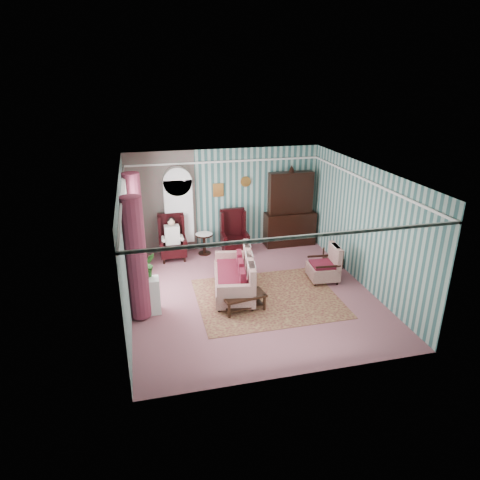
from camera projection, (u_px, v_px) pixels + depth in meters
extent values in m
plane|color=#884F56|center=(252.00, 293.00, 10.07)|extent=(6.00, 6.00, 0.00)
cube|color=#325B58|center=(225.00, 200.00, 12.25)|extent=(5.50, 0.02, 2.90)
cube|color=#325B58|center=(301.00, 301.00, 6.82)|extent=(5.50, 0.02, 2.90)
cube|color=#325B58|center=(125.00, 247.00, 8.94)|extent=(0.02, 6.00, 2.90)
cube|color=#325B58|center=(364.00, 226.00, 10.13)|extent=(0.02, 6.00, 2.90)
cube|color=silver|center=(253.00, 172.00, 9.00)|extent=(5.50, 6.00, 0.02)
cube|color=#874450|center=(162.00, 204.00, 11.85)|extent=(1.90, 0.01, 2.90)
cube|color=silver|center=(253.00, 188.00, 9.13)|extent=(5.50, 6.00, 0.05)
cube|color=white|center=(127.00, 233.00, 9.45)|extent=(0.04, 1.50, 1.90)
cylinder|color=maroon|center=(136.00, 259.00, 8.61)|extent=(0.44, 0.44, 2.60)
cylinder|color=maroon|center=(135.00, 225.00, 10.51)|extent=(0.44, 0.44, 2.60)
cube|color=#CB7E36|center=(218.00, 190.00, 12.07)|extent=(0.30, 0.03, 0.38)
cube|color=silver|center=(179.00, 216.00, 11.93)|extent=(0.80, 0.28, 2.24)
cube|color=black|center=(291.00, 207.00, 12.51)|extent=(1.50, 0.56, 2.36)
cube|color=black|center=(172.00, 238.00, 11.70)|extent=(0.76, 0.80, 1.25)
cube|color=black|center=(235.00, 233.00, 12.09)|extent=(0.76, 0.80, 1.25)
cylinder|color=black|center=(204.00, 244.00, 12.16)|extent=(0.50, 0.50, 0.60)
cube|color=black|center=(333.00, 258.00, 11.32)|extent=(0.45, 0.38, 0.54)
cube|color=silver|center=(147.00, 296.00, 9.13)|extent=(0.55, 0.35, 0.80)
cube|color=#46171D|center=(267.00, 298.00, 9.86)|extent=(3.20, 2.60, 0.01)
cube|color=beige|center=(233.00, 271.00, 9.92)|extent=(1.39, 2.12, 1.11)
cube|color=beige|center=(324.00, 261.00, 10.51)|extent=(0.83, 0.82, 1.04)
cube|color=black|center=(244.00, 302.00, 9.30)|extent=(1.00, 0.61, 0.38)
imported|color=#1E4B17|center=(144.00, 272.00, 8.85)|extent=(0.37, 0.33, 0.39)
imported|color=#2B581B|center=(149.00, 265.00, 9.03)|extent=(0.35, 0.31, 0.53)
imported|color=#1B4C18|center=(140.00, 269.00, 8.99)|extent=(0.27, 0.27, 0.41)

